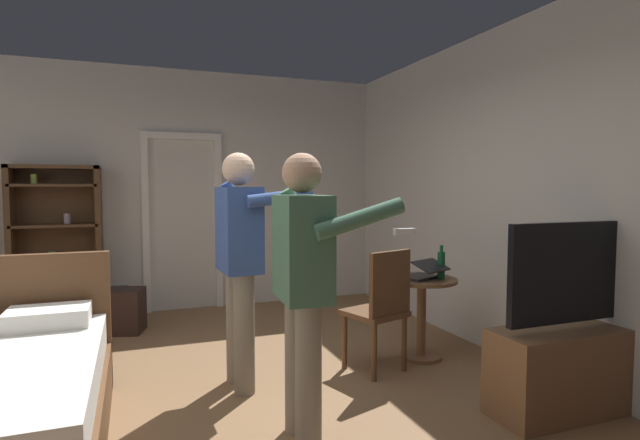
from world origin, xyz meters
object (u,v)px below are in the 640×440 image
tv_flatscreen (573,356)px  laptop (423,273)px  side_table (421,305)px  person_striped_shirt (241,252)px  bookshelf (57,238)px  suitcase_dark (100,311)px  suitcase_small (113,311)px  person_blue_shirt (304,276)px  wooden_chair (381,305)px  bottle_on_table (441,265)px

tv_flatscreen → laptop: 1.32m
side_table → person_striped_shirt: (-1.59, -0.07, 0.54)m
bookshelf → side_table: bookshelf is taller
suitcase_dark → tv_flatscreen: bearing=-39.4°
suitcase_small → person_blue_shirt: bearing=-51.2°
laptop → bookshelf: bearing=142.1°
bookshelf → wooden_chair: (2.61, -2.54, -0.38)m
laptop → person_blue_shirt: 1.70m
side_table → person_striped_shirt: 1.68m
bookshelf → person_striped_shirt: size_ratio=0.99×
person_blue_shirt → person_striped_shirt: 0.93m
bookshelf → bottle_on_table: bookshelf is taller
person_blue_shirt → suitcase_dark: (-1.25, 2.78, -0.76)m
bottle_on_table → person_blue_shirt: (-1.55, -0.90, 0.15)m
person_blue_shirt → suitcase_dark: 3.15m
bottle_on_table → suitcase_small: (-2.68, 1.84, -0.60)m
suitcase_dark → bottle_on_table: bearing=-28.3°
laptop → suitcase_dark: bearing=145.2°
side_table → wooden_chair: 0.53m
side_table → suitcase_small: bearing=145.3°
bottle_on_table → person_striped_shirt: person_striped_shirt is taller
laptop → suitcase_small: laptop is taller
laptop → suitcase_small: 3.15m
side_table → suitcase_dark: (-2.66, 1.80, -0.25)m
wooden_chair → suitcase_dark: bearing=137.5°
tv_flatscreen → person_striped_shirt: 2.38m
bookshelf → person_blue_shirt: bookshelf is taller
suitcase_small → person_striped_shirt: bearing=-46.3°
side_table → suitcase_small: side_table is taller
tv_flatscreen → bottle_on_table: bearing=101.7°
side_table → person_striped_shirt: person_striped_shirt is taller
person_striped_shirt → suitcase_dark: bearing=119.7°
bookshelf → suitcase_dark: bearing=-51.8°
bottle_on_table → suitcase_dark: bottle_on_table is taller
tv_flatscreen → side_table: size_ratio=1.80×
tv_flatscreen → wooden_chair: (-0.87, 1.06, 0.17)m
wooden_chair → person_blue_shirt: (-0.92, -0.80, 0.43)m
bookshelf → person_blue_shirt: size_ratio=1.02×
bottle_on_table → suitcase_dark: 3.43m
laptop → person_blue_shirt: person_blue_shirt is taller
bottle_on_table → wooden_chair: 0.70m
bottle_on_table → person_blue_shirt: bearing=-149.8°
suitcase_dark → wooden_chair: bearing=-36.8°
person_blue_shirt → laptop: bearing=34.0°
person_striped_shirt → suitcase_dark: size_ratio=3.36×
tv_flatscreen → person_striped_shirt: (-1.97, 1.17, 0.64)m
laptop → suitcase_dark: laptop is taller
bottle_on_table → wooden_chair: same height
side_table → suitcase_small: 3.10m
side_table → bottle_on_table: 0.39m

